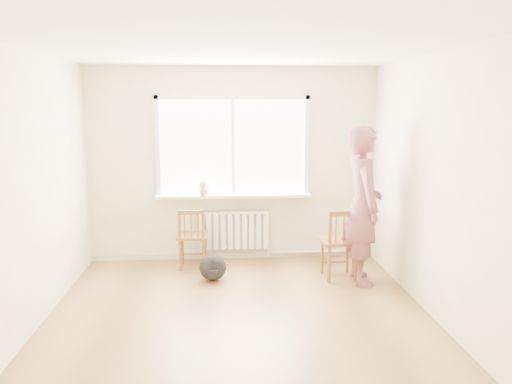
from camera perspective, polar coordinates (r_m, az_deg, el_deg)
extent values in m
plane|color=#996A3E|center=(5.17, -1.81, -14.95)|extent=(4.50, 4.50, 0.00)
plane|color=white|center=(4.72, -2.00, 16.32)|extent=(4.50, 4.50, 0.00)
cube|color=#EFE6BF|center=(6.99, -2.64, 3.13)|extent=(4.00, 0.01, 2.70)
cube|color=white|center=(6.94, -2.65, 5.16)|extent=(2.00, 0.02, 1.30)
cube|color=white|center=(6.90, -2.69, 10.78)|extent=(2.12, 0.05, 0.06)
cube|color=white|center=(6.97, -11.17, 5.01)|extent=(0.06, 0.05, 1.42)
cube|color=white|center=(7.03, 5.81, 5.18)|extent=(0.06, 0.05, 1.42)
cube|color=white|center=(6.92, -2.65, 5.15)|extent=(0.04, 0.05, 1.30)
cube|color=white|center=(6.94, -2.59, -0.42)|extent=(2.15, 0.22, 0.04)
cube|color=white|center=(7.11, -2.57, -4.34)|extent=(1.00, 0.02, 0.55)
cube|color=white|center=(7.06, -2.56, -4.44)|extent=(1.00, 0.10, 0.51)
cube|color=white|center=(7.00, -2.58, -2.38)|extent=(1.00, 0.12, 0.03)
cylinder|color=silver|center=(7.33, 7.34, -6.77)|extent=(1.40, 0.04, 0.04)
cube|color=beige|center=(7.25, -2.56, -7.22)|extent=(4.00, 0.03, 0.08)
cube|color=brown|center=(6.79, -7.27, -5.00)|extent=(0.42, 0.40, 0.04)
cylinder|color=brown|center=(6.98, -5.85, -6.40)|extent=(0.03, 0.03, 0.44)
cylinder|color=brown|center=(7.01, -8.41, -6.40)|extent=(0.03, 0.03, 0.44)
cylinder|color=brown|center=(6.69, -5.99, -7.14)|extent=(0.03, 0.03, 0.44)
cylinder|color=brown|center=(6.71, -8.66, -7.14)|extent=(0.03, 0.03, 0.44)
cylinder|color=brown|center=(6.63, -6.02, -5.54)|extent=(0.04, 0.04, 0.83)
cylinder|color=brown|center=(6.66, -8.70, -5.54)|extent=(0.04, 0.04, 0.83)
cube|color=brown|center=(6.55, -7.44, -2.31)|extent=(0.33, 0.04, 0.05)
cylinder|color=brown|center=(6.58, -6.64, -3.79)|extent=(0.02, 0.02, 0.33)
cylinder|color=brown|center=(6.59, -7.40, -3.79)|extent=(0.02, 0.02, 0.33)
cylinder|color=brown|center=(6.60, -8.16, -3.79)|extent=(0.02, 0.02, 0.33)
cube|color=brown|center=(6.41, 9.48, -5.56)|extent=(0.47, 0.45, 0.04)
cylinder|color=brown|center=(6.68, 10.42, -7.09)|extent=(0.04, 0.04, 0.48)
cylinder|color=brown|center=(6.59, 7.57, -7.25)|extent=(0.04, 0.04, 0.48)
cylinder|color=brown|center=(6.37, 11.35, -7.96)|extent=(0.04, 0.04, 0.48)
cylinder|color=brown|center=(6.27, 8.36, -8.15)|extent=(0.04, 0.04, 0.48)
cylinder|color=brown|center=(6.31, 11.41, -6.12)|extent=(0.04, 0.04, 0.91)
cylinder|color=brown|center=(6.21, 8.41, -6.28)|extent=(0.04, 0.04, 0.91)
cube|color=brown|center=(6.15, 10.04, -2.43)|extent=(0.37, 0.06, 0.06)
cylinder|color=brown|center=(6.23, 10.83, -4.13)|extent=(0.02, 0.02, 0.36)
cylinder|color=brown|center=(6.20, 9.99, -4.17)|extent=(0.02, 0.02, 0.36)
cylinder|color=brown|center=(6.17, 9.13, -4.20)|extent=(0.02, 0.02, 0.36)
imported|color=#C84246|center=(6.22, 12.10, -1.50)|extent=(0.47, 0.71, 1.93)
ellipsoid|color=beige|center=(6.86, -5.99, 0.34)|extent=(0.18, 0.26, 0.18)
sphere|color=beige|center=(6.73, -6.10, 0.94)|extent=(0.10, 0.10, 0.10)
cone|color=beige|center=(6.72, -6.34, 1.36)|extent=(0.03, 0.03, 0.04)
cone|color=beige|center=(6.71, -5.88, 1.36)|extent=(0.03, 0.03, 0.04)
cylinder|color=beige|center=(6.99, -5.88, 0.08)|extent=(0.03, 0.16, 0.02)
cylinder|color=beige|center=(6.78, -6.29, -0.16)|extent=(0.02, 0.02, 0.09)
cylinder|color=beige|center=(6.77, -5.83, -0.16)|extent=(0.02, 0.02, 0.09)
ellipsoid|color=black|center=(6.33, -4.96, -8.61)|extent=(0.41, 0.37, 0.33)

